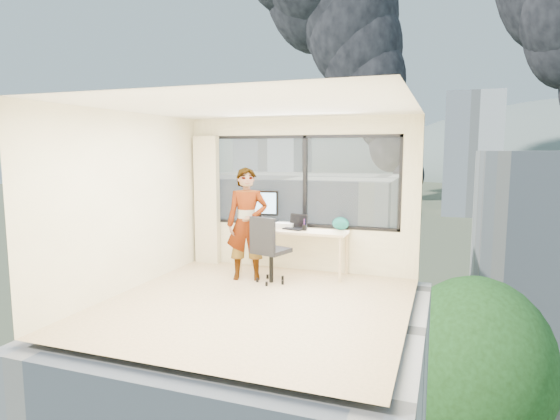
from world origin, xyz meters
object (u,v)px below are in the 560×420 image
at_px(desk, 293,251).
at_px(chair, 271,249).
at_px(person, 247,224).
at_px(handbag, 341,223).
at_px(monitor, 260,208).
at_px(laptop, 295,223).
at_px(game_console, 286,225).

distance_m(desk, chair, 0.66).
bearing_deg(person, handbag, 10.95).
xyz_separation_m(chair, monitor, (-0.48, 0.73, 0.53)).
relative_size(monitor, laptop, 1.72).
height_order(monitor, game_console, monitor).
distance_m(chair, handbag, 1.26).
bearing_deg(monitor, person, -96.07).
distance_m(desk, game_console, 0.49).
distance_m(desk, person, 0.96).
height_order(game_console, laptop, laptop).
height_order(desk, game_console, game_console).
relative_size(chair, monitor, 1.71).
bearing_deg(chair, person, -171.45).
bearing_deg(monitor, desk, -19.66).
distance_m(person, game_console, 0.84).
height_order(desk, person, person).
height_order(chair, game_console, chair).
bearing_deg(desk, game_console, 137.63).
distance_m(person, handbag, 1.54).
bearing_deg(laptop, game_console, 157.69).
relative_size(game_console, laptop, 0.88).
relative_size(person, monitor, 2.85).
xyz_separation_m(laptop, handbag, (0.73, 0.20, -0.01)).
bearing_deg(monitor, handbag, -6.14).
relative_size(desk, chair, 1.68).
xyz_separation_m(monitor, game_console, (0.44, 0.07, -0.27)).
bearing_deg(game_console, laptop, -41.26).
bearing_deg(desk, chair, -104.34).
height_order(chair, monitor, monitor).
relative_size(person, laptop, 4.89).
xyz_separation_m(person, monitor, (-0.04, 0.67, 0.17)).
bearing_deg(chair, handbag, 58.82).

